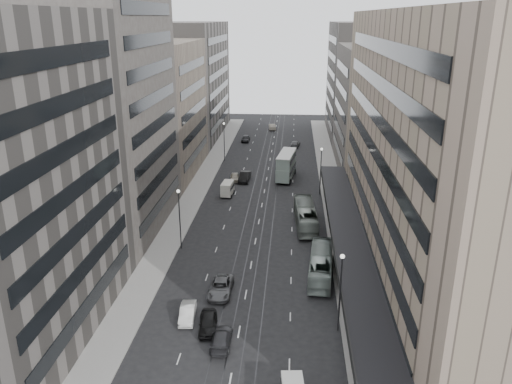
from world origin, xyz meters
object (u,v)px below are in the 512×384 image
(double_decker, at_px, (286,165))
(sedan_1, at_px, (187,313))
(sedan_2, at_px, (221,287))
(panel_van, at_px, (227,188))
(sedan_0, at_px, (208,323))
(bus_far, at_px, (306,216))
(bus_near, at_px, (321,265))

(double_decker, height_order, sedan_1, double_decker)
(sedan_2, bearing_deg, panel_van, 95.75)
(sedan_1, bearing_deg, sedan_2, 57.47)
(sedan_0, bearing_deg, double_decker, 75.20)
(sedan_1, distance_m, sedan_2, 5.85)
(bus_far, relative_size, panel_van, 2.97)
(sedan_0, xyz_separation_m, sedan_1, (-2.40, 1.66, -0.06))
(sedan_1, bearing_deg, sedan_0, -40.11)
(bus_near, xyz_separation_m, sedan_2, (-11.30, -4.81, -0.75))
(panel_van, height_order, sedan_1, panel_van)
(panel_van, distance_m, sedan_2, 32.28)
(double_decker, xyz_separation_m, sedan_1, (-9.16, -47.70, -2.02))
(bus_near, bearing_deg, sedan_0, 49.88)
(bus_near, height_order, sedan_1, bus_near)
(bus_far, bearing_deg, double_decker, -85.43)
(double_decker, xyz_separation_m, panel_van, (-9.90, -10.40, -1.39))
(panel_van, bearing_deg, bus_near, -57.49)
(bus_near, relative_size, double_decker, 1.14)
(bus_far, relative_size, sedan_1, 2.78)
(bus_far, height_order, sedan_1, bus_far)
(bus_near, xyz_separation_m, sedan_1, (-13.96, -10.02, -0.81))
(double_decker, distance_m, sedan_2, 43.04)
(bus_near, distance_m, sedan_2, 12.30)
(bus_near, distance_m, bus_far, 15.09)
(bus_near, xyz_separation_m, panel_van, (-14.70, 27.28, -0.17))
(sedan_2, bearing_deg, bus_far, 63.48)
(panel_van, relative_size, sedan_2, 0.73)
(double_decker, relative_size, panel_van, 2.40)
(bus_near, height_order, sedan_0, bus_near)
(double_decker, height_order, panel_van, double_decker)
(double_decker, distance_m, sedan_1, 48.62)
(bus_far, xyz_separation_m, sedan_1, (-12.43, -25.03, -0.94))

